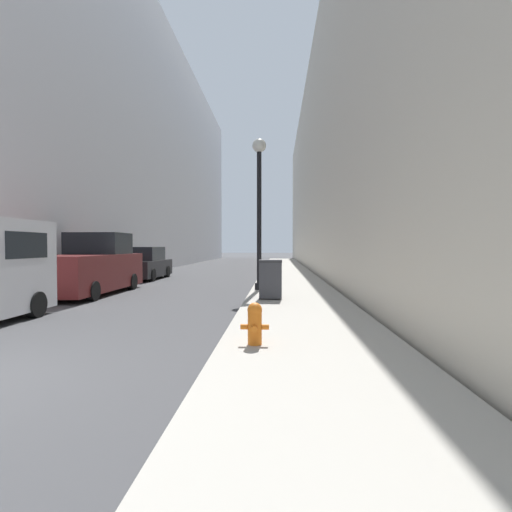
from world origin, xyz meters
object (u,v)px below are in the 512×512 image
object	(u,v)px
trash_bin	(271,279)
lamppost	(259,195)
fire_hydrant	(255,323)
pickup_truck	(89,268)
parked_sedan_near	(145,265)

from	to	relation	value
trash_bin	lamppost	world-z (taller)	lamppost
trash_bin	lamppost	bearing A→B (deg)	100.47
fire_hydrant	trash_bin	size ratio (longest dim) A/B	0.58
fire_hydrant	pickup_truck	world-z (taller)	pickup_truck
fire_hydrant	lamppost	bearing A→B (deg)	92.13
trash_bin	lamppost	size ratio (longest dim) A/B	0.21
lamppost	fire_hydrant	bearing A→B (deg)	-87.87
trash_bin	parked_sedan_near	xyz separation A→B (m)	(-6.82, 8.44, 0.03)
fire_hydrant	parked_sedan_near	xyz separation A→B (m)	(-6.66, 14.21, 0.29)
lamppost	pickup_truck	size ratio (longest dim) A/B	1.02
fire_hydrant	lamppost	size ratio (longest dim) A/B	0.12
fire_hydrant	pickup_truck	xyz separation A→B (m)	(-6.51, 7.66, 0.48)
trash_bin	pickup_truck	world-z (taller)	pickup_truck
parked_sedan_near	fire_hydrant	bearing A→B (deg)	-64.90
trash_bin	parked_sedan_near	size ratio (longest dim) A/B	0.27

